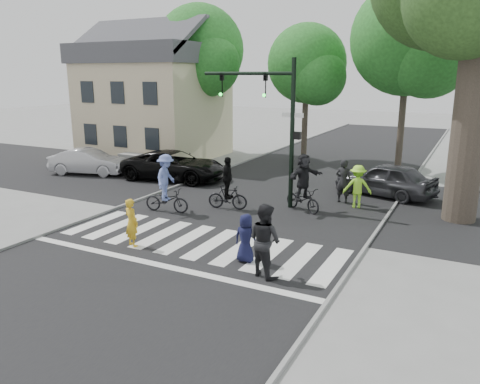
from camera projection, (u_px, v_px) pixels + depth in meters
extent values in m
plane|color=gray|center=(182.00, 251.00, 14.59)|extent=(120.00, 120.00, 0.00)
cube|color=black|center=(252.00, 211.00, 18.90)|extent=(10.00, 70.00, 0.01)
cube|color=black|center=(280.00, 194.00, 21.49)|extent=(70.00, 10.00, 0.01)
cube|color=gray|center=(151.00, 195.00, 21.12)|extent=(0.10, 70.00, 0.10)
cube|color=gray|center=(379.00, 228.00, 16.65)|extent=(0.10, 70.00, 0.10)
cube|color=silver|center=(97.00, 222.00, 17.44)|extent=(0.55, 3.00, 0.01)
cube|color=silver|center=(117.00, 226.00, 17.00)|extent=(0.55, 3.00, 0.01)
cube|color=silver|center=(139.00, 230.00, 16.55)|extent=(0.55, 3.00, 0.01)
cube|color=silver|center=(162.00, 234.00, 16.11)|extent=(0.55, 3.00, 0.01)
cube|color=silver|center=(186.00, 239.00, 15.67)|extent=(0.55, 3.00, 0.01)
cube|color=silver|center=(212.00, 244.00, 15.23)|extent=(0.55, 3.00, 0.01)
cube|color=silver|center=(239.00, 249.00, 14.78)|extent=(0.55, 3.00, 0.01)
cube|color=silver|center=(268.00, 254.00, 14.34)|extent=(0.55, 3.00, 0.01)
cube|color=silver|center=(299.00, 260.00, 13.90)|extent=(0.55, 3.00, 0.01)
cube|color=silver|center=(332.00, 266.00, 13.46)|extent=(0.55, 3.00, 0.01)
cube|color=silver|center=(159.00, 265.00, 13.55)|extent=(10.00, 0.30, 0.01)
cylinder|color=black|center=(292.00, 135.00, 18.67)|extent=(0.18, 0.18, 6.00)
cylinder|color=black|center=(247.00, 73.00, 18.96)|extent=(4.00, 0.14, 0.14)
imported|color=black|center=(265.00, 85.00, 18.72)|extent=(0.16, 0.20, 1.00)
sphere|color=#19E533|center=(264.00, 95.00, 18.71)|extent=(0.14, 0.14, 0.14)
imported|color=black|center=(222.00, 84.00, 19.60)|extent=(0.16, 0.20, 1.00)
sphere|color=#19E533|center=(221.00, 94.00, 19.60)|extent=(0.14, 0.14, 0.14)
cube|color=black|center=(297.00, 136.00, 18.57)|extent=(0.28, 0.18, 0.30)
cube|color=#FF660C|center=(300.00, 136.00, 18.52)|extent=(0.02, 0.14, 0.20)
cube|color=white|center=(293.00, 115.00, 18.47)|extent=(0.90, 0.04, 0.18)
cylinder|color=brown|center=(469.00, 128.00, 16.88)|extent=(1.20, 1.20, 7.00)
cylinder|color=brown|center=(146.00, 108.00, 34.02)|extent=(0.36, 0.36, 5.95)
sphere|color=#245F21|center=(143.00, 59.00, 33.19)|extent=(5.20, 5.20, 5.20)
sphere|color=#245F21|center=(149.00, 72.00, 32.27)|extent=(3.64, 3.64, 3.64)
cylinder|color=brown|center=(200.00, 107.00, 31.32)|extent=(0.36, 0.36, 6.44)
sphere|color=#245F21|center=(199.00, 50.00, 30.42)|extent=(5.80, 5.80, 5.80)
sphere|color=#245F21|center=(208.00, 64.00, 29.38)|extent=(4.06, 4.06, 4.06)
cylinder|color=brown|center=(305.00, 116.00, 29.28)|extent=(0.36, 0.36, 5.60)
sphere|color=#245F21|center=(307.00, 63.00, 28.49)|extent=(4.80, 4.80, 4.80)
sphere|color=#245F21|center=(318.00, 77.00, 27.64)|extent=(3.36, 3.36, 3.36)
cylinder|color=brown|center=(402.00, 112.00, 25.36)|extent=(0.36, 0.36, 6.72)
sphere|color=#245F21|center=(409.00, 38.00, 24.42)|extent=(6.00, 6.00, 6.00)
sphere|color=#245F21|center=(429.00, 56.00, 23.35)|extent=(4.20, 4.20, 4.20)
cube|color=beige|center=(155.00, 111.00, 31.01)|extent=(8.00, 7.00, 6.00)
cube|color=#47474C|center=(152.00, 54.00, 30.13)|extent=(8.40, 7.40, 1.20)
cube|color=#47474C|center=(133.00, 36.00, 28.29)|extent=(8.40, 3.69, 2.44)
cube|color=#47474C|center=(169.00, 40.00, 31.48)|extent=(8.40, 3.69, 2.44)
cube|color=black|center=(91.00, 134.00, 29.36)|extent=(1.00, 0.06, 1.30)
cube|color=black|center=(87.00, 92.00, 28.72)|extent=(1.00, 0.06, 1.30)
cube|color=black|center=(120.00, 136.00, 28.30)|extent=(1.00, 0.06, 1.30)
cube|color=black|center=(117.00, 93.00, 27.66)|extent=(1.00, 0.06, 1.30)
cube|color=black|center=(152.00, 139.00, 27.24)|extent=(1.00, 0.06, 1.30)
cube|color=black|center=(150.00, 93.00, 26.60)|extent=(1.00, 0.06, 1.30)
cube|color=gray|center=(138.00, 160.00, 27.71)|extent=(2.00, 1.20, 0.80)
imported|color=gold|center=(132.00, 223.00, 14.88)|extent=(0.66, 0.54, 1.57)
imported|color=#131536|center=(246.00, 238.00, 13.64)|extent=(0.72, 0.48, 1.46)
imported|color=black|center=(265.00, 240.00, 12.63)|extent=(1.21, 1.10, 2.04)
imported|color=black|center=(167.00, 200.00, 18.68)|extent=(1.92, 0.94, 0.97)
imported|color=#5F71B4|center=(166.00, 178.00, 18.45)|extent=(0.88, 1.29, 1.85)
imported|color=black|center=(228.00, 197.00, 19.08)|extent=(1.71, 0.79, 0.99)
imported|color=black|center=(227.00, 178.00, 18.89)|extent=(0.61, 1.07, 1.71)
imported|color=black|center=(303.00, 199.00, 18.82)|extent=(1.94, 1.41, 0.97)
imported|color=black|center=(304.00, 177.00, 18.59)|extent=(1.27, 1.78, 1.86)
imported|color=black|center=(174.00, 165.00, 24.30)|extent=(5.69, 3.11, 1.51)
imported|color=#ABAAAE|center=(88.00, 162.00, 25.67)|extent=(4.48, 2.56, 1.40)
imported|color=#303135|center=(385.00, 179.00, 21.09)|extent=(4.81, 2.96, 1.53)
imported|color=#A6FF33|center=(357.00, 187.00, 19.19)|extent=(1.29, 0.96, 1.78)
imported|color=black|center=(343.00, 181.00, 19.90)|extent=(0.73, 0.51, 1.90)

